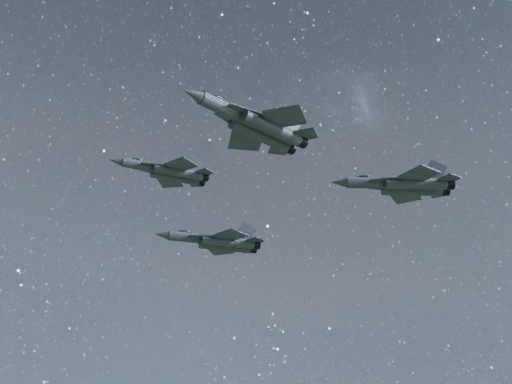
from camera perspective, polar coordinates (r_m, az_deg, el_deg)
name	(u,v)px	position (r m, az deg, el deg)	size (l,w,h in m)	color
jet_lead	(169,172)	(89.94, -8.31, 1.91)	(15.54, 10.93, 3.93)	#32383F
jet_left	(218,242)	(103.10, -3.64, -4.74)	(18.79, 13.34, 4.78)	#32383F
jet_right	(257,125)	(76.50, 0.09, 6.38)	(19.38, 12.78, 4.96)	#32383F
jet_slot	(404,185)	(96.92, 13.88, 0.65)	(20.09, 13.59, 5.06)	#32383F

